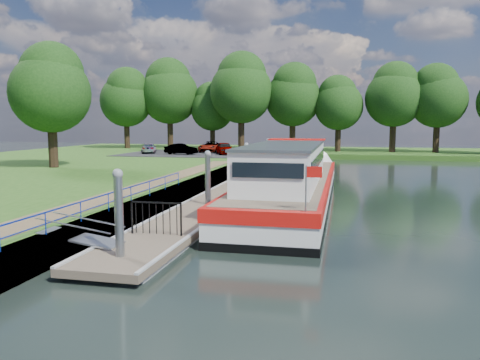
% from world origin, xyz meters
% --- Properties ---
extents(ground, '(160.00, 160.00, 0.00)m').
position_xyz_m(ground, '(0.00, 0.00, 0.00)').
color(ground, black).
rests_on(ground, ground).
extents(bank_edge, '(1.10, 90.00, 0.78)m').
position_xyz_m(bank_edge, '(-2.55, 15.00, 0.39)').
color(bank_edge, '#473D2D').
rests_on(bank_edge, ground).
extents(far_bank, '(60.00, 18.00, 0.60)m').
position_xyz_m(far_bank, '(12.00, 52.00, 0.30)').
color(far_bank, '#274F16').
rests_on(far_bank, ground).
extents(footpath, '(1.60, 40.00, 0.05)m').
position_xyz_m(footpath, '(-4.40, 8.00, 0.80)').
color(footpath, brown).
rests_on(footpath, riverbank).
extents(carpark, '(14.00, 12.00, 0.06)m').
position_xyz_m(carpark, '(-11.00, 38.00, 0.81)').
color(carpark, black).
rests_on(carpark, riverbank).
extents(blue_fence, '(0.04, 18.04, 0.72)m').
position_xyz_m(blue_fence, '(-2.75, 3.00, 1.31)').
color(blue_fence, '#0C2DBF').
rests_on(blue_fence, riverbank).
extents(pontoon, '(2.50, 30.00, 0.56)m').
position_xyz_m(pontoon, '(0.00, 13.00, 0.18)').
color(pontoon, brown).
rests_on(pontoon, ground).
extents(mooring_piles, '(0.30, 27.30, 3.55)m').
position_xyz_m(mooring_piles, '(0.00, 13.00, 1.28)').
color(mooring_piles, gray).
rests_on(mooring_piles, ground).
extents(gangway, '(2.58, 1.00, 0.92)m').
position_xyz_m(gangway, '(-1.85, 0.50, 0.63)').
color(gangway, '#A5A8AD').
rests_on(gangway, ground).
extents(gate_panel, '(1.85, 0.05, 1.15)m').
position_xyz_m(gate_panel, '(-0.00, 2.20, 1.15)').
color(gate_panel, black).
rests_on(gate_panel, ground).
extents(barge, '(4.36, 21.15, 4.78)m').
position_xyz_m(barge, '(3.60, 12.31, 1.09)').
color(barge, black).
rests_on(barge, ground).
extents(horizon_trees, '(54.38, 10.03, 12.87)m').
position_xyz_m(horizon_trees, '(-1.61, 48.68, 7.95)').
color(horizon_trees, '#332316').
rests_on(horizon_trees, ground).
extents(bank_tree_a, '(6.12, 6.12, 9.72)m').
position_xyz_m(bank_tree_a, '(-15.99, 20.08, 7.02)').
color(bank_tree_a, '#332316').
rests_on(bank_tree_a, riverbank).
extents(car_a, '(3.00, 4.25, 1.34)m').
position_xyz_m(car_a, '(-6.49, 36.95, 1.51)').
color(car_a, '#999999').
rests_on(car_a, carpark).
extents(car_b, '(3.62, 1.44, 1.17)m').
position_xyz_m(car_b, '(-11.12, 35.89, 1.42)').
color(car_b, '#999999').
rests_on(car_b, carpark).
extents(car_c, '(2.70, 4.06, 1.09)m').
position_xyz_m(car_c, '(-15.51, 37.36, 1.38)').
color(car_c, '#999999').
rests_on(car_c, carpark).
extents(car_d, '(2.28, 4.61, 1.26)m').
position_xyz_m(car_d, '(-9.17, 40.61, 1.46)').
color(car_d, '#999999').
rests_on(car_d, carpark).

